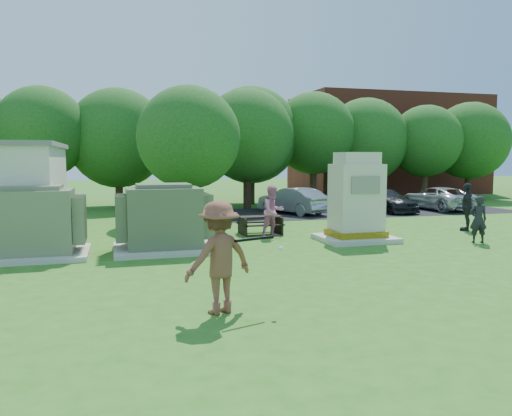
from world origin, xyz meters
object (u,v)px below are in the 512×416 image
object	(u,v)px
picnic_table	(260,223)
person_walking_right	(467,207)
car_silver_b	(438,198)
batter	(219,257)
car_silver_a	(293,201)
transformer_left	(33,224)
car_dark	(384,200)
car_white	(195,203)
person_at_picnic	(273,211)
generator_cabinet	(356,202)
person_by_generator	(478,219)
transformer_right	(164,220)

from	to	relation	value
picnic_table	person_walking_right	distance (m)	8.21
person_walking_right	car_silver_b	world-z (taller)	person_walking_right
batter	car_silver_a	world-z (taller)	batter
transformer_left	car_dark	xyz separation A→B (m)	(16.20, 8.49, -0.35)
picnic_table	batter	world-z (taller)	batter
car_white	person_at_picnic	bearing A→B (deg)	-70.19
batter	car_silver_b	bearing A→B (deg)	-154.93
car_silver_b	car_white	bearing A→B (deg)	-5.00
generator_cabinet	person_by_generator	size ratio (longest dim) A/B	1.92
transformer_left	person_at_picnic	world-z (taller)	transformer_left
generator_cabinet	person_walking_right	bearing A→B (deg)	11.07
person_at_picnic	car_silver_a	distance (m)	7.80
car_silver_a	person_at_picnic	bearing A→B (deg)	40.63
generator_cabinet	transformer_right	bearing A→B (deg)	-179.00
transformer_left	batter	world-z (taller)	transformer_left
person_by_generator	car_dark	xyz separation A→B (m)	(2.17, 9.87, -0.18)
batter	person_by_generator	xyz separation A→B (m)	(9.94, 5.19, -0.24)
transformer_left	person_by_generator	world-z (taller)	transformer_left
person_by_generator	person_at_picnic	bearing A→B (deg)	-9.14
transformer_left	car_silver_b	size ratio (longest dim) A/B	0.65
car_silver_a	car_dark	distance (m)	5.09
transformer_right	person_at_picnic	distance (m)	4.48
person_by_generator	generator_cabinet	bearing A→B (deg)	-3.66
generator_cabinet	car_white	world-z (taller)	generator_cabinet
car_silver_b	car_silver_a	bearing A→B (deg)	-4.25
generator_cabinet	batter	size ratio (longest dim) A/B	1.48
transformer_right	car_white	size ratio (longest dim) A/B	0.77
transformer_left	batter	bearing A→B (deg)	-58.12
generator_cabinet	car_silver_b	xyz separation A→B (m)	(9.36, 8.48, -0.70)
person_at_picnic	picnic_table	bearing A→B (deg)	92.69
transformer_left	transformer_right	bearing A→B (deg)	0.00
generator_cabinet	car_silver_a	bearing A→B (deg)	84.32
transformer_right	car_white	distance (m)	9.49
picnic_table	car_white	size ratio (longest dim) A/B	0.41
transformer_right	car_white	xyz separation A→B (m)	(2.36, 9.18, -0.30)
transformer_right	person_at_picnic	size ratio (longest dim) A/B	1.61
picnic_table	person_walking_right	world-z (taller)	person_walking_right
person_walking_right	car_dark	bearing A→B (deg)	-143.66
generator_cabinet	person_walking_right	distance (m)	5.46
batter	person_walking_right	size ratio (longest dim) A/B	1.09
car_white	person_by_generator	bearing A→B (deg)	-46.41
generator_cabinet	car_dark	distance (m)	10.29
car_silver_b	picnic_table	bearing A→B (deg)	24.11
transformer_right	car_silver_a	size ratio (longest dim) A/B	0.73
batter	car_white	xyz separation A→B (m)	(1.97, 15.75, -0.37)
picnic_table	person_by_generator	bearing A→B (deg)	-30.99
car_white	transformer_left	bearing A→B (deg)	-116.87
person_walking_right	person_at_picnic	bearing A→B (deg)	-53.70
batter	transformer_right	bearing A→B (deg)	-105.90
generator_cabinet	car_silver_a	xyz separation A→B (m)	(0.87, 8.74, -0.66)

